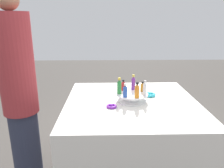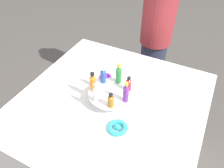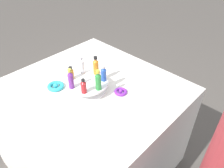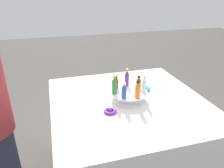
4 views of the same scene
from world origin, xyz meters
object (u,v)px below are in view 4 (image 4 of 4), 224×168
at_px(ribbon_bow_purple, 110,111).
at_px(ribbon_bow_teal, 143,88).
at_px(display_stand, 128,95).
at_px(bottle_red, 116,83).
at_px(bottle_blue, 124,91).
at_px(bottle_purple, 127,78).
at_px(bottle_amber, 139,82).
at_px(bottle_green, 114,85).
at_px(bottle_clear, 144,85).
at_px(bottle_orange, 138,90).

xyz_separation_m(ribbon_bow_purple, ribbon_bow_teal, (-0.25, 0.34, 0.00)).
bearing_deg(ribbon_bow_teal, display_stand, -53.48).
xyz_separation_m(bottle_red, bottle_blue, (0.16, 0.00, 0.01)).
bearing_deg(display_stand, bottle_purple, 168.36).
distance_m(display_stand, bottle_amber, 0.13).
relative_size(bottle_amber, bottle_green, 0.66).
relative_size(bottle_green, ribbon_bow_purple, 1.63).
relative_size(bottle_clear, ribbon_bow_teal, 1.13).
height_order(bottle_blue, bottle_clear, bottle_clear).
height_order(bottle_purple, ribbon_bow_teal, bottle_purple).
relative_size(display_stand, bottle_green, 1.96).
xyz_separation_m(display_stand, bottle_blue, (0.08, -0.06, 0.08)).
xyz_separation_m(display_stand, ribbon_bow_purple, (0.13, -0.17, -0.03)).
bearing_deg(bottle_blue, bottle_purple, 155.50).
distance_m(bottle_red, ribbon_bow_teal, 0.26).
xyz_separation_m(bottle_green, bottle_clear, (0.04, 0.20, -0.01)).
bearing_deg(ribbon_bow_purple, bottle_orange, 97.16).
bearing_deg(display_stand, bottle_orange, 14.07).
bearing_deg(display_stand, ribbon_bow_teal, 126.52).
distance_m(bottle_amber, bottle_orange, 0.17).
height_order(bottle_blue, ribbon_bow_teal, bottle_blue).
height_order(bottle_green, ribbon_bow_purple, bottle_green).
bearing_deg(bottle_purple, ribbon_bow_teal, 98.99).
relative_size(bottle_amber, bottle_orange, 0.70).
relative_size(bottle_amber, ribbon_bow_teal, 0.83).
bearing_deg(bottle_orange, bottle_blue, -101.64).
bearing_deg(display_stand, bottle_green, -88.79).
xyz_separation_m(bottle_red, ribbon_bow_teal, (-0.05, 0.24, -0.10)).
height_order(bottle_orange, ribbon_bow_purple, bottle_orange).
bearing_deg(display_stand, bottle_amber, 116.93).
distance_m(bottle_green, bottle_clear, 0.21).
xyz_separation_m(bottle_purple, bottle_green, (0.11, -0.13, 0.00)).
bearing_deg(ribbon_bow_teal, bottle_red, -79.10).
relative_size(bottle_red, bottle_clear, 0.78).
height_order(bottle_purple, ribbon_bow_purple, bottle_purple).
xyz_separation_m(bottle_amber, bottle_green, (0.05, -0.20, 0.02)).
height_order(display_stand, bottle_orange, bottle_orange).
bearing_deg(bottle_clear, bottle_amber, -178.79).
height_order(display_stand, bottle_amber, bottle_amber).
bearing_deg(bottle_red, bottle_amber, 78.36).
height_order(display_stand, bottle_purple, bottle_purple).
bearing_deg(bottle_clear, bottle_red, -127.36).
relative_size(bottle_purple, bottle_clear, 1.09).
distance_m(display_stand, ribbon_bow_purple, 0.21).
distance_m(bottle_purple, bottle_green, 0.16).
xyz_separation_m(bottle_red, ribbon_bow_purple, (0.21, -0.10, -0.10)).
xyz_separation_m(bottle_orange, ribbon_bow_purple, (0.02, -0.20, -0.12)).
height_order(bottle_orange, bottle_clear, bottle_orange).
height_order(bottle_red, bottle_orange, bottle_orange).
relative_size(ribbon_bow_purple, ribbon_bow_teal, 0.76).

